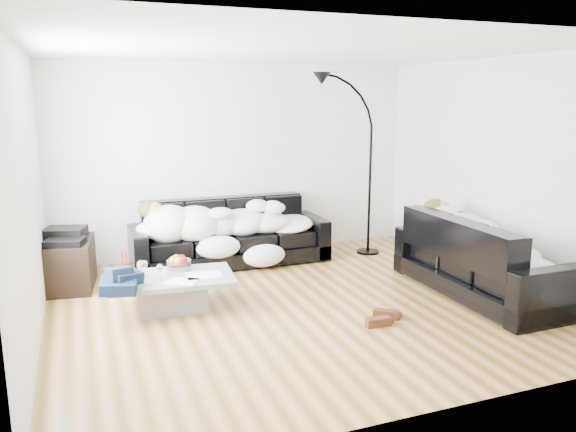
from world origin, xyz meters
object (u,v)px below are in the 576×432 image
object	(u,v)px
wine_glass_b	(141,270)
floor_lamp	(370,176)
fruit_bowl	(179,262)
wine_glass_c	(160,272)
wine_glass_a	(144,269)
av_cabinet	(67,264)
candle_left	(122,263)
sofa_back	(230,232)
sleeper_back	(231,217)
shoes	(382,318)
sleeper_right	(483,237)
stereo	(65,235)
sofa_right	(482,256)
coffee_table	(172,293)
candle_right	(126,262)

from	to	relation	value
wine_glass_b	floor_lamp	size ratio (longest dim) A/B	0.09
fruit_bowl	wine_glass_c	bearing A→B (deg)	-130.31
wine_glass_a	av_cabinet	distance (m)	1.30
wine_glass_b	candle_left	world-z (taller)	candle_left
sofa_back	sleeper_back	distance (m)	0.23
fruit_bowl	shoes	bearing A→B (deg)	-36.22
sleeper_right	shoes	xyz separation A→B (m)	(-1.45, -0.35, -0.60)
wine_glass_a	floor_lamp	xyz separation A→B (m)	(3.20, 1.14, 0.64)
stereo	fruit_bowl	bearing A→B (deg)	-23.03
sofa_right	coffee_table	xyz separation A→B (m)	(-3.29, 0.70, -0.25)
floor_lamp	sleeper_back	bearing A→B (deg)	-160.15
sofa_back	stereo	world-z (taller)	sofa_back
shoes	wine_glass_a	bearing A→B (deg)	166.11
wine_glass_c	fruit_bowl	bearing A→B (deg)	49.69
fruit_bowl	floor_lamp	distance (m)	3.07
wine_glass_a	stereo	distance (m)	1.30
candle_right	shoes	size ratio (longest dim) A/B	0.54
sofa_right	stereo	world-z (taller)	sofa_right
sofa_back	stereo	distance (m)	2.03
sleeper_back	candle_left	bearing A→B (deg)	-141.21
candle_right	wine_glass_b	bearing A→B (deg)	-67.03
shoes	sofa_back	bearing A→B (deg)	123.33
sleeper_back	floor_lamp	distance (m)	2.00
stereo	coffee_table	bearing A→B (deg)	-32.37
candle_left	floor_lamp	size ratio (longest dim) A/B	0.12
sleeper_right	floor_lamp	bearing A→B (deg)	10.34
sleeper_back	wine_glass_c	size ratio (longest dim) A/B	13.58
av_cabinet	floor_lamp	distance (m)	4.03
shoes	floor_lamp	world-z (taller)	floor_lamp
sofa_right	sleeper_right	size ratio (longest dim) A/B	1.17
sleeper_back	coffee_table	size ratio (longest dim) A/B	1.72
sleeper_right	shoes	distance (m)	1.60
av_cabinet	sleeper_right	bearing A→B (deg)	-16.19
sofa_right	candle_right	world-z (taller)	sofa_right
sleeper_back	shoes	bearing A→B (deg)	-70.74
sleeper_right	coffee_table	distance (m)	3.40
floor_lamp	sofa_right	bearing A→B (deg)	-55.28
sofa_right	shoes	distance (m)	1.54
candle_left	stereo	size ratio (longest dim) A/B	0.60
sofa_right	sleeper_right	bearing A→B (deg)	0.00
wine_glass_b	stereo	distance (m)	1.33
sleeper_back	shoes	size ratio (longest dim) A/B	5.19
wine_glass_c	stereo	distance (m)	1.50
sleeper_back	sleeper_right	world-z (taller)	sleeper_right
fruit_bowl	shoes	world-z (taller)	fruit_bowl
coffee_table	floor_lamp	size ratio (longest dim) A/B	0.57
sleeper_right	wine_glass_a	bearing A→B (deg)	77.49
sleeper_back	stereo	bearing A→B (deg)	-173.00
fruit_bowl	wine_glass_b	xyz separation A→B (m)	(-0.41, -0.19, 0.02)
fruit_bowl	shoes	size ratio (longest dim) A/B	0.62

